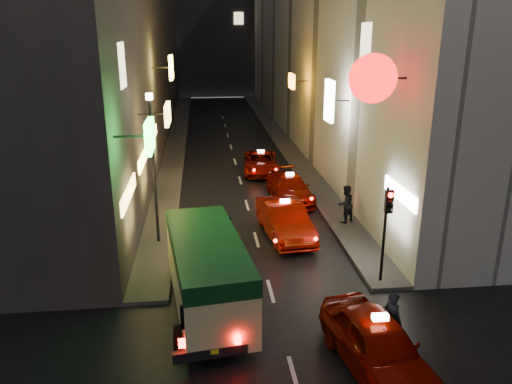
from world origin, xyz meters
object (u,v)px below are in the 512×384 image
object	(u,v)px
taxi_near	(378,341)
pedestrian_crossing	(393,317)
lamp_post	(153,160)
traffic_light	(387,215)
minibus	(207,267)

from	to	relation	value
taxi_near	pedestrian_crossing	world-z (taller)	pedestrian_crossing
pedestrian_crossing	lamp_post	bearing A→B (deg)	17.70
taxi_near	lamp_post	xyz separation A→B (m)	(-6.44, 9.00, 2.83)
lamp_post	pedestrian_crossing	bearing A→B (deg)	-48.39
traffic_light	lamp_post	bearing A→B (deg)	151.09
taxi_near	traffic_light	bearing A→B (deg)	68.55
minibus	traffic_light	xyz separation A→B (m)	(6.18, 1.05, 1.07)
minibus	pedestrian_crossing	size ratio (longest dim) A/B	3.05
minibus	pedestrian_crossing	world-z (taller)	minibus
lamp_post	taxi_near	bearing A→B (deg)	-54.41
taxi_near	pedestrian_crossing	bearing A→B (deg)	51.09
taxi_near	pedestrian_crossing	xyz separation A→B (m)	(0.74, 0.91, 0.12)
traffic_light	lamp_post	xyz separation A→B (m)	(-8.20, 4.53, 1.04)
traffic_light	lamp_post	distance (m)	9.42
taxi_near	traffic_light	xyz separation A→B (m)	(1.76, 4.47, 1.79)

